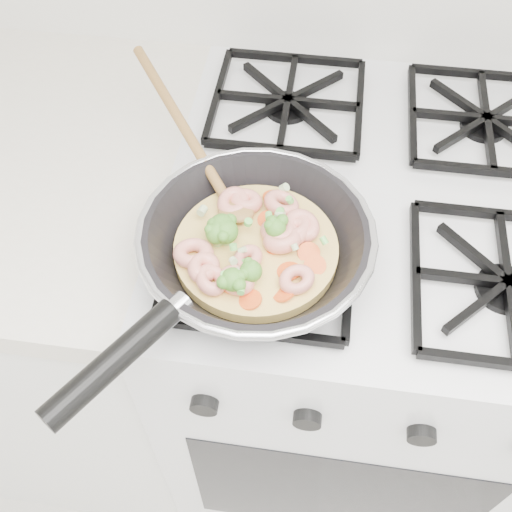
# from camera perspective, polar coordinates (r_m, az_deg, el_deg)

# --- Properties ---
(stove) EXTENTS (0.60, 0.60, 0.92)m
(stove) POSITION_cam_1_polar(r_m,az_deg,el_deg) (1.21, 8.43, -8.03)
(stove) COLOR white
(stove) RESTS_ON ground
(skillet) EXTENTS (0.35, 0.54, 0.10)m
(skillet) POSITION_cam_1_polar(r_m,az_deg,el_deg) (0.71, -0.38, 1.11)
(skillet) COLOR black
(skillet) RESTS_ON stove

